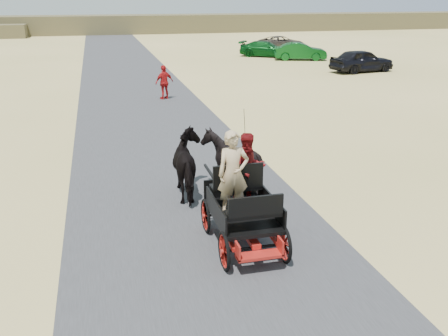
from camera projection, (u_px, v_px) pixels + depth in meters
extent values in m
plane|color=tan|center=(199.00, 230.00, 11.41)|extent=(140.00, 140.00, 0.00)
cube|color=#38383A|center=(199.00, 230.00, 11.41)|extent=(6.00, 140.00, 0.01)
cube|color=brown|center=(108.00, 24.00, 67.74)|extent=(140.00, 6.00, 2.40)
imported|color=black|center=(191.00, 165.00, 13.09)|extent=(0.91, 2.01, 1.70)
imported|color=black|center=(231.00, 162.00, 13.34)|extent=(1.37, 1.54, 1.70)
imported|color=tan|center=(233.00, 174.00, 10.21)|extent=(0.66, 0.43, 1.80)
imported|color=#660C0F|center=(249.00, 168.00, 10.87)|extent=(0.77, 0.60, 1.58)
imported|color=#B11416|center=(164.00, 82.00, 25.32)|extent=(1.09, 0.78, 1.73)
imported|color=black|center=(362.00, 61.00, 34.30)|extent=(4.78, 2.58, 1.55)
imported|color=#0C4C19|center=(300.00, 51.00, 40.53)|extent=(4.44, 2.61, 1.38)
imported|color=#0C4C19|center=(266.00, 49.00, 42.73)|extent=(4.71, 4.00, 1.29)
imported|color=brown|center=(282.00, 43.00, 48.33)|extent=(4.75, 2.47, 1.28)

